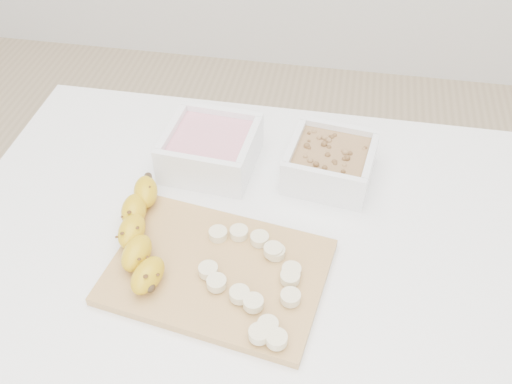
% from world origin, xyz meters
% --- Properties ---
extents(table, '(1.00, 0.70, 0.75)m').
position_xyz_m(table, '(0.00, 0.00, 0.65)').
color(table, white).
rests_on(table, ground).
extents(bowl_yogurt, '(0.17, 0.17, 0.07)m').
position_xyz_m(bowl_yogurt, '(-0.11, 0.15, 0.79)').
color(bowl_yogurt, white).
rests_on(bowl_yogurt, table).
extents(bowl_granola, '(0.17, 0.17, 0.07)m').
position_xyz_m(bowl_granola, '(0.11, 0.15, 0.79)').
color(bowl_granola, white).
rests_on(bowl_granola, table).
extents(cutting_board, '(0.35, 0.28, 0.01)m').
position_xyz_m(cutting_board, '(-0.04, -0.10, 0.76)').
color(cutting_board, tan).
rests_on(cutting_board, table).
extents(banana, '(0.09, 0.24, 0.04)m').
position_xyz_m(banana, '(-0.16, -0.07, 0.78)').
color(banana, gold).
rests_on(banana, cutting_board).
extents(banana_slices, '(0.16, 0.21, 0.02)m').
position_xyz_m(banana_slices, '(0.03, -0.11, 0.77)').
color(banana_slices, beige).
rests_on(banana_slices, cutting_board).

